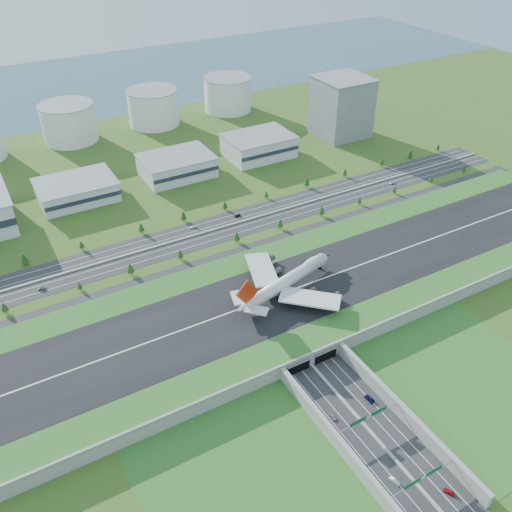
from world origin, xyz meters
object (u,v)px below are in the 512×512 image
car_6 (393,183)px  car_4 (42,289)px  boeing_747 (287,281)px  car_2 (369,399)px  car_3 (449,492)px  car_0 (333,416)px  car_7 (192,227)px  car_1 (395,481)px  office_tower (341,107)px  car_5 (238,216)px

car_6 → car_4: bearing=100.5°
boeing_747 → car_6: 179.55m
car_2 → car_4: bearing=-57.7°
car_2 → car_3: size_ratio=1.14×
car_0 → car_7: size_ratio=0.93×
car_4 → car_6: bearing=-69.2°
car_0 → car_3: 57.95m
car_0 → car_4: car_4 is taller
car_3 → car_6: (165.43, 223.82, 0.02)m
car_1 → car_3: car_1 is taller
car_1 → car_0: bearing=80.3°
car_1 → car_6: size_ratio=0.88×
car_6 → office_tower: bearing=-3.1°
office_tower → car_2: (-188.25, -277.71, -26.59)m
car_7 → car_3: bearing=7.5°
office_tower → car_1: 380.07m
office_tower → boeing_747: bearing=-133.5°
office_tower → car_0: 349.20m
car_4 → car_3: bearing=-131.5°
office_tower → car_6: 114.56m
car_0 → car_2: 21.85m
car_2 → car_3: (-2.60, -54.59, -0.07)m
boeing_747 → car_1: 127.40m
car_2 → car_5: (25.43, 185.86, 0.01)m
boeing_747 → car_3: 140.05m
boeing_747 → car_5: bearing=63.8°
car_1 → car_3: (16.40, -14.82, -0.05)m
car_7 → car_4: bearing=-73.7°
car_3 → car_4: bearing=-85.8°
car_5 → car_3: bearing=-11.2°
car_4 → car_7: 112.27m
car_6 → car_7: car_6 is taller
boeing_747 → car_4: 151.61m
car_3 → car_6: bearing=-150.4°
car_3 → car_5: 242.08m
car_1 → car_2: size_ratio=0.83×
car_5 → office_tower: bearing=114.9°
car_2 → car_7: car_2 is taller
car_0 → car_7: 188.24m
car_2 → car_7: (-10.91, 187.99, -0.10)m
boeing_747 → car_0: bearing=-122.6°
car_0 → car_1: bearing=-80.2°
office_tower → car_5: (-162.82, -91.85, -26.59)m
car_2 → car_6: bearing=-137.5°
boeing_747 → car_6: (157.69, 84.70, -14.11)m
car_2 → car_6: 234.84m
boeing_747 → car_2: 85.84m
boeing_747 → car_0: 89.78m
car_4 → car_6: car_4 is taller
office_tower → boeing_747: 266.47m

